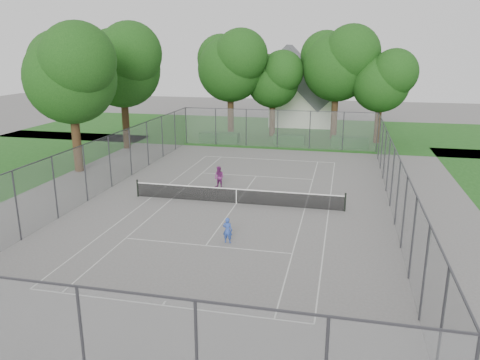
% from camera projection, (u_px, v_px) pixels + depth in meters
% --- Properties ---
extents(ground, '(120.00, 120.00, 0.00)m').
position_uv_depth(ground, '(236.00, 204.00, 28.18)').
color(ground, '#63615E').
rests_on(ground, ground).
extents(grass_far, '(60.00, 20.00, 0.00)m').
position_uv_depth(grass_far, '(289.00, 131.00, 52.59)').
color(grass_far, '#1B4F16').
rests_on(grass_far, ground).
extents(court_markings, '(11.03, 23.83, 0.01)m').
position_uv_depth(court_markings, '(236.00, 203.00, 28.18)').
color(court_markings, beige).
rests_on(court_markings, ground).
extents(tennis_net, '(12.87, 0.10, 1.10)m').
position_uv_depth(tennis_net, '(236.00, 195.00, 28.04)').
color(tennis_net, black).
rests_on(tennis_net, ground).
extents(perimeter_fence, '(18.08, 34.08, 3.52)m').
position_uv_depth(perimeter_fence, '(236.00, 175.00, 27.69)').
color(perimeter_fence, '#38383D').
rests_on(perimeter_fence, ground).
extents(tree_far_left, '(7.63, 6.97, 10.97)m').
position_uv_depth(tree_far_left, '(231.00, 63.00, 47.19)').
color(tree_far_left, '#342213').
rests_on(tree_far_left, ground).
extents(tree_far_midleft, '(6.19, 5.65, 8.90)m').
position_uv_depth(tree_far_midleft, '(274.00, 77.00, 48.30)').
color(tree_far_midleft, '#342213').
rests_on(tree_far_midleft, ground).
extents(tree_far_midright, '(7.88, 7.19, 11.32)m').
position_uv_depth(tree_far_midright, '(338.00, 61.00, 46.40)').
color(tree_far_midright, '#342213').
rests_on(tree_far_midright, ground).
extents(tree_far_right, '(6.30, 5.75, 9.05)m').
position_uv_depth(tree_far_right, '(382.00, 79.00, 44.52)').
color(tree_far_right, '#342213').
rests_on(tree_far_right, ground).
extents(tree_side_back, '(7.88, 7.19, 11.32)m').
position_uv_depth(tree_side_back, '(122.00, 63.00, 41.65)').
color(tree_side_back, '#342213').
rests_on(tree_side_back, ground).
extents(tree_side_front, '(7.58, 6.92, 10.89)m').
position_uv_depth(tree_side_front, '(70.00, 70.00, 33.52)').
color(tree_side_front, '#342213').
rests_on(tree_side_front, ground).
extents(hedge_left, '(3.89, 1.17, 0.97)m').
position_uv_depth(hedge_left, '(220.00, 137.00, 46.46)').
color(hedge_left, '#164617').
rests_on(hedge_left, ground).
extents(hedge_mid, '(3.01, 0.86, 0.95)m').
position_uv_depth(hedge_mid, '(289.00, 140.00, 45.38)').
color(hedge_mid, '#164617').
rests_on(hedge_mid, ground).
extents(hedge_right, '(3.41, 1.25, 1.02)m').
position_uv_depth(hedge_right, '(350.00, 142.00, 43.89)').
color(hedge_right, '#164617').
rests_on(hedge_right, ground).
extents(house, '(7.56, 5.86, 9.42)m').
position_uv_depth(house, '(304.00, 93.00, 55.99)').
color(house, white).
rests_on(house, ground).
extents(girl_player, '(0.48, 0.33, 1.28)m').
position_uv_depth(girl_player, '(227.00, 230.00, 22.36)').
color(girl_player, '#2C4AA7').
rests_on(girl_player, ground).
extents(woman_player, '(0.87, 0.78, 1.47)m').
position_uv_depth(woman_player, '(219.00, 177.00, 31.17)').
color(woman_player, '#75276B').
rests_on(woman_player, ground).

